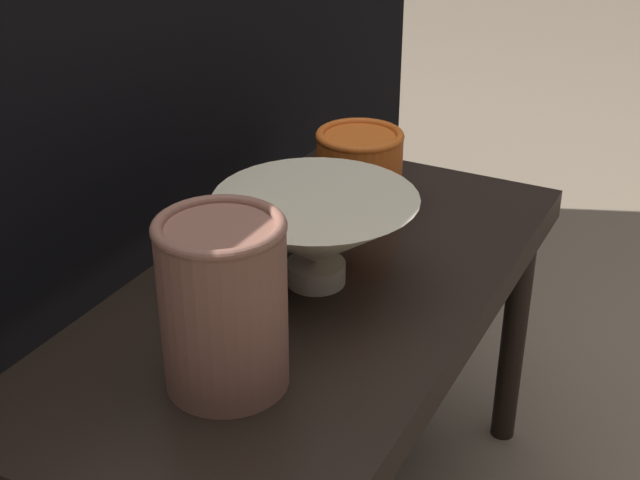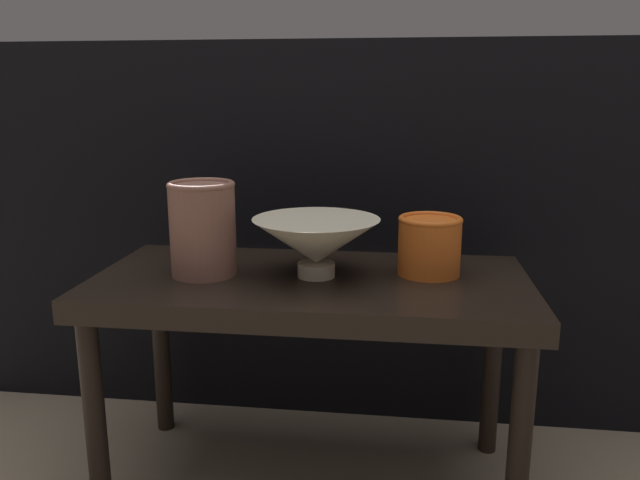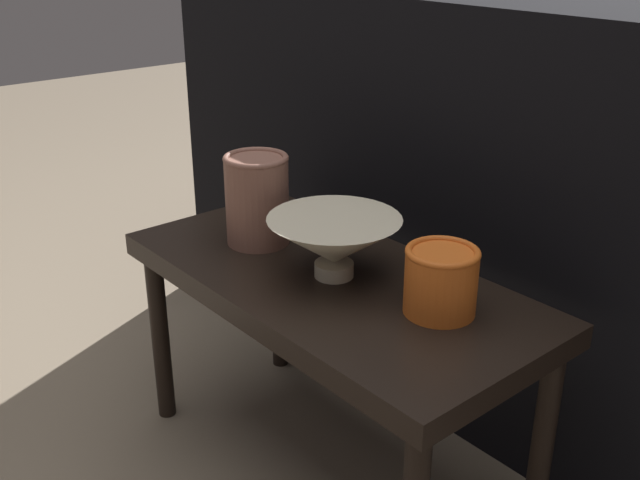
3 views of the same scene
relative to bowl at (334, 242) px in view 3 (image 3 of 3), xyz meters
name	(u,v)px [view 3 (image 3 of 3)]	position (x,y,z in m)	size (l,w,h in m)	color
ground_plane	(329,466)	(-0.01, 0.00, -0.47)	(8.00, 8.00, 0.00)	#7F705B
table	(330,300)	(-0.01, 0.00, -0.11)	(0.77, 0.37, 0.41)	black
couch_backdrop	(514,202)	(-0.01, 0.51, -0.06)	(1.77, 0.50, 0.84)	black
bowl	(334,242)	(0.00, 0.00, 0.00)	(0.22, 0.22, 0.10)	beige
vase_textured_left	(257,198)	(-0.20, -0.01, 0.02)	(0.12, 0.12, 0.17)	brown
vase_colorful_right	(441,279)	(0.20, 0.04, -0.01)	(0.11, 0.11, 0.11)	orange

